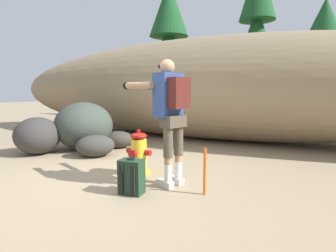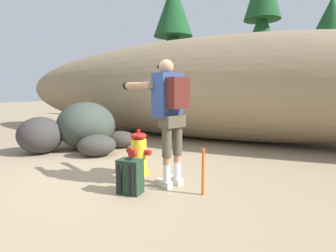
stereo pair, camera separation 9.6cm
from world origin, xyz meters
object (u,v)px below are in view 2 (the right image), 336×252
at_px(boulder_mid, 86,125).
at_px(survey_stake, 203,172).
at_px(spare_backpack, 130,177).
at_px(fire_hydrant, 139,154).
at_px(utility_worker, 168,107).
at_px(boulder_small, 120,139).
at_px(boulder_outlier, 97,145).
at_px(boulder_large, 40,135).

height_order(boulder_mid, survey_stake, boulder_mid).
bearing_deg(spare_backpack, fire_hydrant, 21.05).
distance_m(utility_worker, survey_stake, 0.97).
bearing_deg(survey_stake, boulder_small, 146.65).
relative_size(boulder_mid, survey_stake, 2.17).
bearing_deg(spare_backpack, utility_worker, -35.05).
bearing_deg(utility_worker, boulder_outlier, -2.14).
bearing_deg(boulder_large, boulder_mid, 57.56).
xyz_separation_m(boulder_mid, survey_stake, (3.32, -1.35, -0.23)).
xyz_separation_m(fire_hydrant, survey_stake, (1.20, -0.33, -0.02)).
bearing_deg(boulder_small, fire_hydrant, -43.93).
bearing_deg(boulder_small, boulder_mid, -145.78).
bearing_deg(boulder_mid, boulder_small, 34.22).
bearing_deg(utility_worker, fire_hydrant, 0.35).
bearing_deg(spare_backpack, survey_stake, -71.29).
xyz_separation_m(spare_backpack, boulder_mid, (-2.48, 1.73, 0.31)).
distance_m(utility_worker, boulder_large, 3.37).
bearing_deg(survey_stake, utility_worker, 168.51).
distance_m(fire_hydrant, boulder_small, 2.09).
distance_m(boulder_small, boulder_outlier, 0.88).
bearing_deg(utility_worker, boulder_mid, -5.16).
relative_size(spare_backpack, survey_stake, 0.78).
height_order(spare_backpack, boulder_large, boulder_large).
xyz_separation_m(fire_hydrant, boulder_outlier, (-1.40, 0.57, -0.11)).
xyz_separation_m(utility_worker, survey_stake, (0.56, -0.11, -0.79)).
height_order(spare_backpack, boulder_small, spare_backpack).
xyz_separation_m(fire_hydrant, boulder_large, (-2.64, 0.22, 0.06)).
distance_m(fire_hydrant, survey_stake, 1.24).
bearing_deg(boulder_large, spare_backpack, -17.26).
bearing_deg(boulder_outlier, boulder_small, 96.72).
bearing_deg(boulder_large, boulder_outlier, 15.78).
bearing_deg(boulder_small, spare_backpack, -49.25).
bearing_deg(utility_worker, survey_stake, -172.50).
bearing_deg(boulder_outlier, survey_stake, -19.12).
height_order(utility_worker, boulder_mid, utility_worker).
bearing_deg(fire_hydrant, boulder_mid, 154.30).
distance_m(boulder_large, boulder_small, 1.68).
distance_m(boulder_large, survey_stake, 3.87).
xyz_separation_m(boulder_large, boulder_outlier, (1.24, 0.35, -0.16)).
distance_m(boulder_small, survey_stake, 3.23).
bearing_deg(boulder_outlier, boulder_large, -164.22).
relative_size(boulder_large, survey_stake, 1.57).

